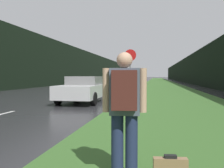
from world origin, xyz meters
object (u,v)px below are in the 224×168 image
object	(u,v)px
stop_sign	(130,71)
car_oncoming	(125,79)
car_passing_near	(84,89)
car_passing_far	(134,80)
hitchhiker_with_backpack	(124,107)

from	to	relation	value
stop_sign	car_oncoming	bearing A→B (deg)	97.71
car_oncoming	car_passing_near	bearing A→B (deg)	-85.42
car_passing_far	hitchhiker_with_backpack	bearing A→B (deg)	94.87
stop_sign	car_passing_far	world-z (taller)	stop_sign
stop_sign	car_passing_near	size ratio (longest dim) A/B	0.64
hitchhiker_with_backpack	car_passing_near	world-z (taller)	hitchhiker_with_backpack
car_passing_far	car_oncoming	size ratio (longest dim) A/B	1.03
stop_sign	car_oncoming	size ratio (longest dim) A/B	0.62
hitchhiker_with_backpack	car_oncoming	xyz separation A→B (m)	(-6.96, 54.06, -0.26)
stop_sign	car_passing_near	world-z (taller)	stop_sign
car_passing_near	car_oncoming	world-z (taller)	car_oncoming
car_passing_near	car_oncoming	xyz separation A→B (m)	(-3.60, 44.96, 0.02)
stop_sign	car_passing_near	distance (m)	2.65
car_passing_near	stop_sign	bearing A→B (deg)	-172.39
stop_sign	car_passing_far	bearing A→B (deg)	94.65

